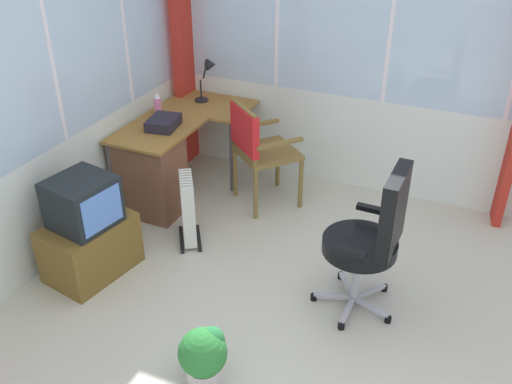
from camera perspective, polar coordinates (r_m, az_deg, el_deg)
name	(u,v)px	position (r m, az deg, el deg)	size (l,w,h in m)	color
ground	(291,345)	(3.82, 3.56, -15.18)	(5.35, 5.01, 0.06)	beige
north_window_panel	(6,98)	(4.08, -23.93, 8.71)	(4.35, 0.07, 2.73)	silver
east_window_panel	(390,46)	(5.00, 13.33, 14.13)	(0.07, 4.01, 2.73)	silver
curtain_corner	(184,32)	(5.55, -7.31, 15.74)	(0.34, 0.07, 2.63)	red
desk	(155,168)	(4.98, -10.18, 2.37)	(1.38, 0.83, 0.72)	olive
desk_lamp	(209,73)	(5.43, -4.78, 11.90)	(0.22, 0.19, 0.40)	black
tv_remote	(240,110)	(5.21, -1.64, 8.26)	(0.04, 0.15, 0.02)	black
spray_bottle	(158,104)	(5.17, -9.90, 8.74)	(0.06, 0.06, 0.22)	pink
paper_tray	(164,123)	(4.92, -9.32, 6.92)	(0.30, 0.23, 0.09)	#211F2B
wooden_armchair	(255,142)	(4.85, -0.11, 5.03)	(0.68, 0.68, 0.95)	olive
office_chair	(374,234)	(3.73, 11.81, -4.12)	(0.60, 0.58, 1.08)	#B7B7BF
tv_on_stand	(88,232)	(4.32, -16.57, -3.91)	(0.71, 0.55, 0.79)	brown
space_heater	(188,208)	(4.56, -6.89, -1.61)	(0.40, 0.34, 0.59)	silver
potted_plant	(204,354)	(3.45, -5.27, -15.95)	(0.29, 0.29, 0.37)	silver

